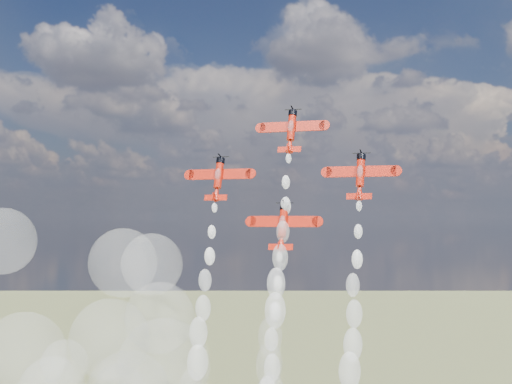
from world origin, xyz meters
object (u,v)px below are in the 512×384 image
object	(u,v)px
plane_slot	(283,225)
plane_right	(360,175)
plane_left	(218,178)
plane_lead	(291,130)

from	to	relation	value
plane_slot	plane_right	bearing A→B (deg)	12.55
plane_right	plane_left	bearing A→B (deg)	180.00
plane_left	plane_right	distance (m)	26.83
plane_lead	plane_slot	bearing A→B (deg)	-90.00
plane_right	plane_slot	world-z (taller)	plane_right
plane_left	plane_right	world-z (taller)	same
plane_lead	plane_slot	distance (m)	18.78
plane_left	plane_lead	bearing A→B (deg)	12.55
plane_lead	plane_right	world-z (taller)	plane_lead
plane_lead	plane_slot	size ratio (longest dim) A/B	1.00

